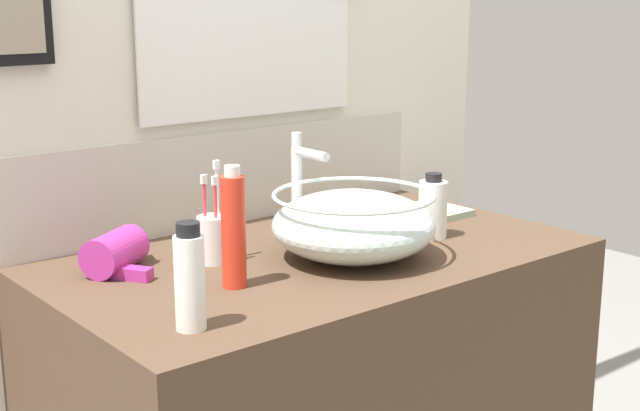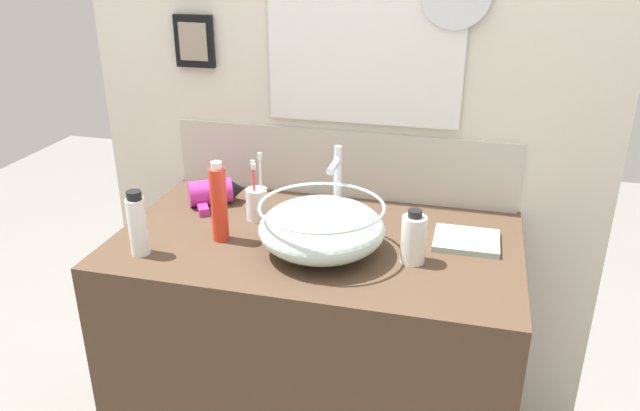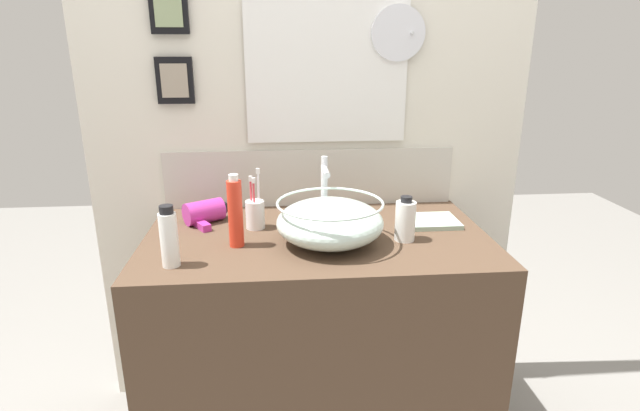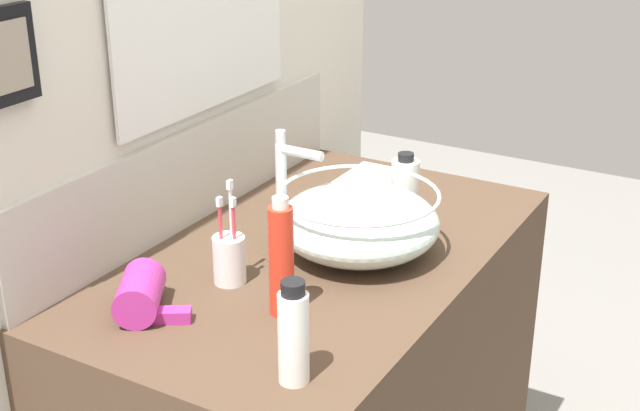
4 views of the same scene
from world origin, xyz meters
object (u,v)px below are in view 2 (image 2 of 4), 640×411
Objects in this scene: hair_drier at (215,192)px; spray_bottle at (413,238)px; toothbrush_cup at (257,203)px; glass_bowl_sink at (322,228)px; faucet at (337,182)px; lotion_bottle at (219,203)px; hand_towel at (466,240)px; soap_dispenser at (138,224)px.

spray_bottle is (0.64, -0.23, 0.03)m from hair_drier.
toothbrush_cup reaches higher than spray_bottle.
glass_bowl_sink is 1.41× the size of faucet.
faucet reaches higher than spray_bottle.
lotion_bottle reaches higher than glass_bowl_sink.
toothbrush_cup is at bearing -175.65° from faucet.
glass_bowl_sink is 0.41m from hand_towel.
soap_dispenser is at bearing -146.86° from faucet.
toothbrush_cup is (-0.24, 0.16, -0.02)m from glass_bowl_sink.
soap_dispenser is 0.88m from hand_towel.
glass_bowl_sink is at bearing 15.40° from soap_dispenser.
toothbrush_cup is at bearing 71.19° from lotion_bottle.
lotion_bottle is 0.69m from hand_towel.
hair_drier is (-0.40, 0.23, -0.03)m from glass_bowl_sink.
soap_dispenser reaches higher than spray_bottle.
faucet reaches higher than soap_dispenser.
toothbrush_cup is 1.43× the size of spray_bottle.
spray_bottle is at bearing -133.01° from hand_towel.
glass_bowl_sink is at bearing -178.25° from spray_bottle.
faucet is 0.25m from toothbrush_cup.
hair_drier is 0.84× the size of lotion_bottle.
hair_drier is 0.78m from hand_towel.
faucet is 0.56m from soap_dispenser.
faucet is at bearing 4.35° from toothbrush_cup.
soap_dispenser is (-0.70, -0.13, 0.02)m from spray_bottle.
soap_dispenser is at bearing -128.45° from toothbrush_cup.
toothbrush_cup is at bearing 162.62° from spray_bottle.
hair_drier is 1.08× the size of hand_towel.
faucet is 0.39m from hand_towel.
spray_bottle is at bearing 0.34° from lotion_bottle.
hair_drier is (-0.40, 0.06, -0.10)m from faucet.
glass_bowl_sink is 1.87× the size of soap_dispenser.
spray_bottle reaches higher than glass_bowl_sink.
toothbrush_cup is at bearing 51.55° from soap_dispenser.
hair_drier is 0.18m from toothbrush_cup.
faucet is 0.34m from lotion_bottle.
spray_bottle is 0.81× the size of soap_dispenser.
hair_drier is at bearing 160.70° from spray_bottle.
lotion_bottle is (-0.29, -0.17, -0.03)m from faucet.
spray_bottle reaches higher than hair_drier.
hand_towel is (0.78, -0.08, -0.03)m from hair_drier.
soap_dispenser is at bearing -161.67° from hand_towel.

